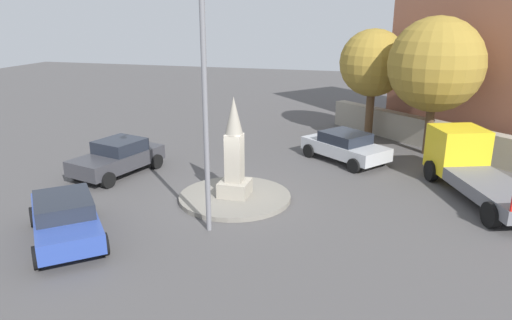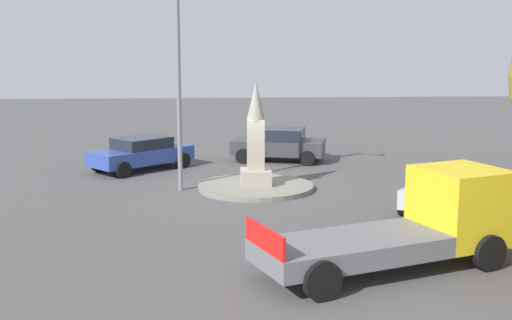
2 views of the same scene
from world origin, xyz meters
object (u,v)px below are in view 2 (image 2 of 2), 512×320
(car_dark_grey_parked_left, at_px, (280,144))
(car_blue_parked_right, at_px, (141,153))
(streetlamp, at_px, (178,46))
(car_silver_near_island, at_px, (450,188))
(truck_yellow_approaching, at_px, (417,223))
(monument, at_px, (256,143))

(car_dark_grey_parked_left, bearing_deg, car_blue_parked_right, 16.44)
(streetlamp, relative_size, car_silver_near_island, 1.96)
(car_blue_parked_right, distance_m, truck_yellow_approaching, 14.50)
(car_silver_near_island, bearing_deg, car_dark_grey_parked_left, -64.30)
(monument, distance_m, truck_yellow_approaching, 9.03)
(monument, height_order, truck_yellow_approaching, monument)
(car_blue_parked_right, relative_size, truck_yellow_approaching, 0.68)
(monument, relative_size, truck_yellow_approaching, 0.57)
(streetlamp, xyz_separation_m, car_silver_near_island, (-8.44, 3.44, -4.30))
(streetlamp, xyz_separation_m, car_blue_parked_right, (1.76, -3.92, -4.30))
(monument, relative_size, car_dark_grey_parked_left, 0.85)
(monument, height_order, car_dark_grey_parked_left, monument)
(monument, distance_m, car_dark_grey_parked_left, 5.89)
(streetlamp, height_order, car_blue_parked_right, streetlamp)
(streetlamp, bearing_deg, car_dark_grey_parked_left, -125.87)
(car_silver_near_island, distance_m, car_blue_parked_right, 12.57)
(car_silver_near_island, height_order, truck_yellow_approaching, truck_yellow_approaching)
(streetlamp, relative_size, truck_yellow_approaching, 1.32)
(streetlamp, height_order, car_dark_grey_parked_left, streetlamp)
(truck_yellow_approaching, bearing_deg, car_silver_near_island, -117.62)
(monument, bearing_deg, car_dark_grey_parked_left, -104.13)
(car_dark_grey_parked_left, height_order, truck_yellow_approaching, truck_yellow_approaching)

